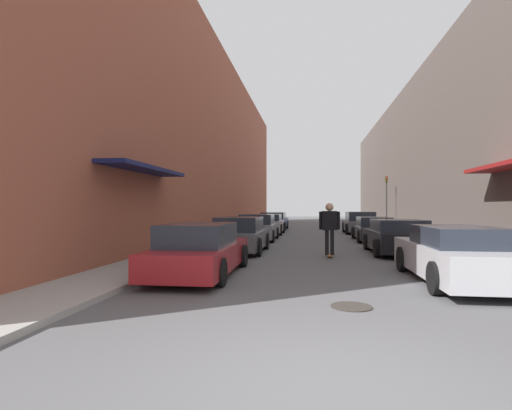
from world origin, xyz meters
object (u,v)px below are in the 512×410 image
Objects in this scene: parked_car_left_2 at (258,228)px; parked_car_left_3 at (269,224)px; parked_car_right_2 at (373,229)px; skateboarder at (330,224)px; parked_car_left_4 at (274,221)px; manhole_cover at (351,307)px; parked_car_right_3 at (360,223)px; traffic_light at (386,197)px; parked_car_left_1 at (240,235)px; parked_car_right_1 at (397,237)px; parked_car_right_0 at (455,255)px; parked_car_left_0 at (200,250)px.

parked_car_left_3 is at bearing 89.15° from parked_car_left_2.
parked_car_left_2 is 5.88m from parked_car_right_2.
skateboarder is at bearing -109.77° from parked_car_right_2.
parked_car_left_3 is 0.85× the size of parked_car_left_4.
parked_car_left_3 is 5.82× the size of manhole_cover.
parked_car_right_3 is at bearing 89.91° from parked_car_right_2.
traffic_light is at bearing 50.52° from parked_car_right_3.
skateboarder is 15.98m from traffic_light.
skateboarder reaches higher than parked_car_left_1.
parked_car_left_4 is 16.24m from parked_car_right_1.
parked_car_right_0 reaches higher than parked_car_left_3.
parked_car_right_1 is 5.66m from parked_car_right_2.
parked_car_right_3 is 3.79m from traffic_light.
parked_car_left_2 is at bearing -90.85° from parked_car_left_3.
parked_car_right_1 is at bearing 3.03° from parked_car_left_1.
parked_car_right_0 is at bearing -89.51° from parked_car_right_2.
parked_car_left_3 is at bearing 89.98° from parked_car_left_1.
parked_car_right_0 is (6.05, -20.75, -0.01)m from parked_car_left_4.
parked_car_right_3 is at bearing 12.76° from parked_car_left_3.
parked_car_left_0 is at bearing 141.16° from manhole_cover.
parked_car_left_2 is at bearing -132.67° from traffic_light.
parked_car_right_3 is at bearing 70.58° from parked_car_left_0.
parked_car_right_3 is 5.65× the size of manhole_cover.
parked_car_left_4 is 16.78m from skateboarder.
parked_car_left_0 is at bearing -109.42° from parked_car_right_3.
parked_car_left_4 is at bearing 98.54° from manhole_cover.
parked_car_left_0 is at bearing -129.54° from skateboarder.
parked_car_right_0 reaches higher than parked_car_right_2.
parked_car_left_1 is 0.97× the size of parked_car_left_3.
traffic_light reaches higher than parked_car_left_2.
traffic_light is (4.59, 22.11, 2.42)m from manhole_cover.
parked_car_left_0 is 1.19× the size of parked_car_left_1.
manhole_cover is at bearing -101.74° from traffic_light.
parked_car_left_2 is at bearing -175.82° from parked_car_right_2.
parked_car_right_1 is (5.80, 0.31, -0.02)m from parked_car_left_1.
manhole_cover is (3.50, -23.30, -0.63)m from parked_car_left_4.
parked_car_left_2 reaches higher than parked_car_right_1.
traffic_light is at bearing 47.33° from parked_car_left_2.
parked_car_right_1 is at bearing 27.58° from skateboarder.
parked_car_left_2 is at bearing 138.28° from parked_car_right_1.
parked_car_left_4 is at bearing 101.85° from skateboarder.
skateboarder is at bearing -16.91° from parked_car_left_1.
parked_car_right_2 is at bearing 45.81° from parked_car_left_1.
parked_car_left_2 is (-0.07, 5.54, 0.00)m from parked_car_left_1.
parked_car_right_3 is at bearing 63.47° from parked_car_left_1.
parked_car_right_3 is (0.01, 11.33, 0.06)m from parked_car_right_1.
traffic_light is at bearing 73.02° from skateboarder.
traffic_light reaches higher than parked_car_left_4.
parked_car_left_0 reaches higher than parked_car_right_2.
parked_car_left_2 is 0.90× the size of parked_car_right_0.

